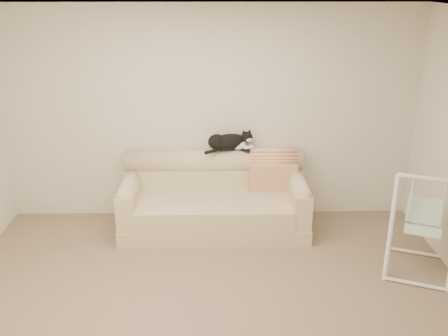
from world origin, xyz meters
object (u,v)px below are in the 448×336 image
Objects in this scene: remote_a at (227,149)px; baby_swing at (423,224)px; sofa at (214,200)px; tuxedo_cat at (229,142)px; remote_b at (244,150)px.

baby_swing reaches higher than remote_a.
sofa is at bearing 154.67° from baby_swing.
tuxedo_cat reaches higher than sofa.
tuxedo_cat is 2.34m from baby_swing.
sofa is 13.43× the size of remote_b.
tuxedo_cat reaches higher than remote_a.
tuxedo_cat reaches higher than baby_swing.
remote_b reaches higher than sofa.
remote_a reaches higher than remote_b.
tuxedo_cat is at bearing 147.44° from baby_swing.
tuxedo_cat reaches higher than remote_b.
remote_a is 0.30× the size of tuxedo_cat.
tuxedo_cat is at bearing -26.51° from remote_a.
remote_b is 0.21m from tuxedo_cat.
sofa is 0.63m from remote_a.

